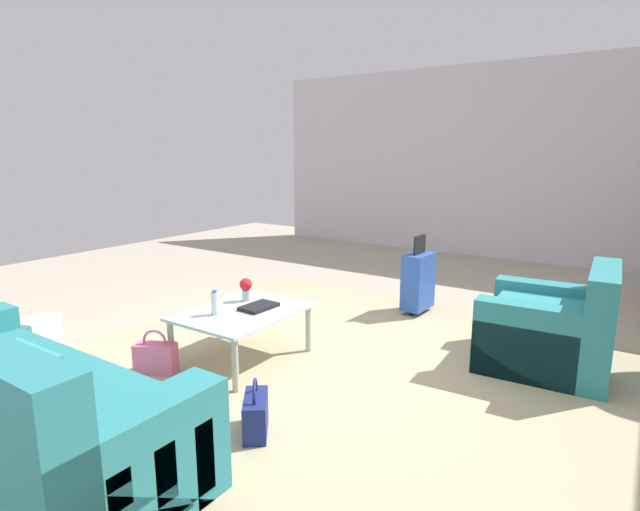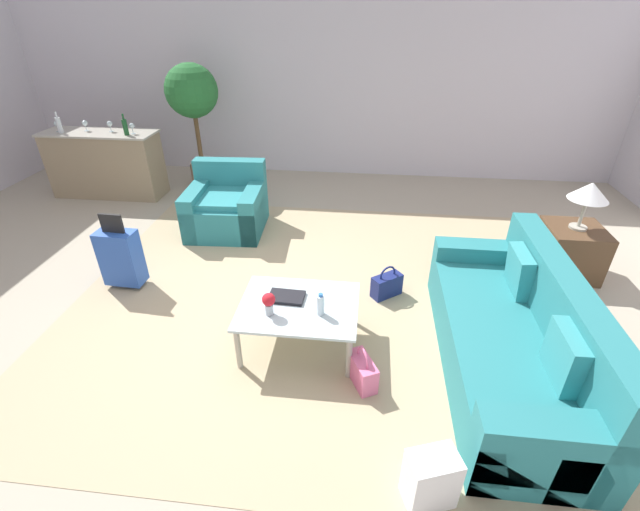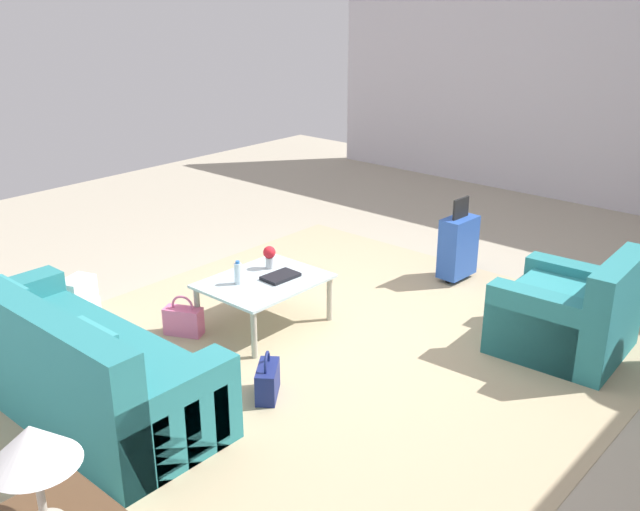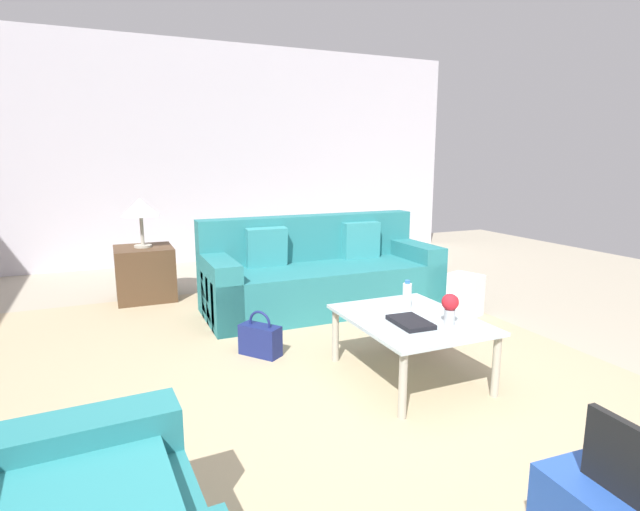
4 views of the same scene
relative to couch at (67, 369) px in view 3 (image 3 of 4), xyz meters
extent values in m
plane|color=#A89E89|center=(-2.20, 0.60, -0.31)|extent=(12.00, 12.00, 0.00)
cube|color=silver|center=(-7.26, 0.60, 1.24)|extent=(0.12, 8.00, 3.10)
cube|color=tan|center=(-1.60, 0.80, -0.30)|extent=(5.20, 4.40, 0.01)
cube|color=teal|center=(-0.10, 0.00, -0.08)|extent=(0.91, 2.32, 0.45)
cube|color=teal|center=(0.25, 0.00, 0.15)|extent=(0.22, 2.32, 0.91)
cube|color=teal|center=(-0.10, -1.04, 0.00)|extent=(0.91, 0.24, 0.61)
cube|color=teal|center=(-0.10, 1.04, 0.00)|extent=(0.91, 0.24, 0.61)
cube|color=teal|center=(0.09, -0.52, 0.32)|extent=(0.13, 0.40, 0.40)
cube|color=teal|center=(0.09, 0.52, 0.32)|extent=(0.16, 0.40, 0.41)
cube|color=teal|center=(-3.10, 2.20, -0.09)|extent=(1.00, 1.00, 0.44)
cube|color=teal|center=(-3.12, 2.57, 0.12)|extent=(0.96, 0.25, 0.85)
cube|color=teal|center=(-2.72, 2.22, -0.01)|extent=(0.25, 0.96, 0.60)
cube|color=teal|center=(-3.47, 2.18, -0.01)|extent=(0.25, 0.96, 0.60)
cube|color=teal|center=(-3.09, 2.15, 0.17)|extent=(0.75, 0.72, 0.08)
cube|color=silver|center=(-1.80, 0.10, 0.11)|extent=(1.01, 0.79, 0.02)
cylinder|color=#ADA899|center=(-2.25, 0.44, -0.10)|extent=(0.05, 0.05, 0.41)
cylinder|color=#ADA899|center=(-1.34, 0.44, -0.10)|extent=(0.05, 0.05, 0.41)
cylinder|color=#ADA899|center=(-2.25, -0.24, -0.10)|extent=(0.05, 0.05, 0.41)
cylinder|color=#ADA899|center=(-1.34, -0.24, -0.10)|extent=(0.05, 0.05, 0.41)
cylinder|color=silver|center=(-1.60, 0.00, 0.22)|extent=(0.06, 0.06, 0.18)
cylinder|color=#2D6BBC|center=(-1.60, 0.00, 0.32)|extent=(0.04, 0.04, 0.02)
cube|color=black|center=(-1.92, 0.18, 0.14)|extent=(0.32, 0.21, 0.03)
cylinder|color=#B2B7BC|center=(-2.02, -0.05, 0.18)|extent=(0.07, 0.07, 0.10)
sphere|color=red|center=(-2.02, -0.05, 0.28)|extent=(0.11, 0.11, 0.11)
cylinder|color=#ADA899|center=(1.00, 1.60, 0.44)|extent=(0.04, 0.04, 0.31)
cone|color=white|center=(1.00, 1.60, 0.68)|extent=(0.39, 0.39, 0.19)
cube|color=#2851AD|center=(-3.80, 0.80, 0.04)|extent=(0.41, 0.24, 0.60)
cube|color=black|center=(-3.80, 0.80, 0.44)|extent=(0.24, 0.04, 0.20)
cylinder|color=black|center=(-3.94, 0.81, -0.28)|extent=(0.02, 0.05, 0.05)
cylinder|color=black|center=(-3.66, 0.79, -0.28)|extent=(0.02, 0.05, 0.05)
cube|color=navy|center=(-1.01, 0.93, -0.19)|extent=(0.34, 0.31, 0.24)
torus|color=navy|center=(-1.01, 0.93, -0.05)|extent=(0.17, 0.13, 0.20)
cube|color=pink|center=(-1.23, -0.30, -0.19)|extent=(0.27, 0.35, 0.24)
torus|color=pink|center=(-1.23, -0.30, -0.05)|extent=(0.10, 0.18, 0.20)
cube|color=white|center=(-0.80, -1.20, -0.11)|extent=(0.35, 0.29, 0.40)
cube|color=white|center=(-0.84, -1.09, -0.19)|extent=(0.22, 0.13, 0.18)
camera|label=1|loc=(1.09, 2.82, 1.39)|focal=28.00mm
camera|label=2|loc=(-1.29, -2.78, 2.36)|focal=24.00mm
camera|label=3|loc=(2.08, 4.14, 2.47)|focal=40.00mm
camera|label=4|loc=(-4.52, 1.94, 1.18)|focal=28.00mm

